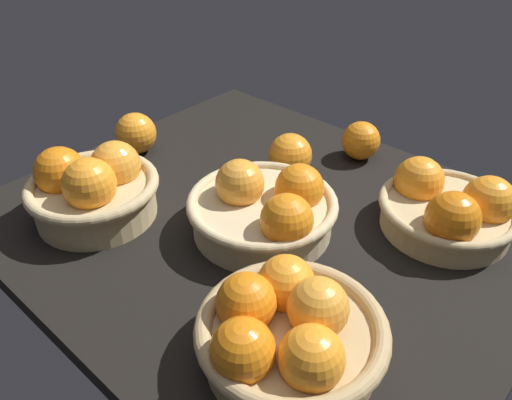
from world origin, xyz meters
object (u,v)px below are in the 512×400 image
Objects in this scene: basket_far_left at (287,331)px; loose_orange_front_gap at (136,133)px; loose_orange_back_gap at (361,141)px; loose_orange_side_gap at (290,155)px; basket_near_left at (449,208)px; basket_far_right at (93,188)px; basket_center at (266,208)px.

loose_orange_front_gap is at bearing -19.50° from basket_far_left.
loose_orange_side_gap is (6.26, 14.15, 0.34)cm from loose_orange_back_gap.
basket_near_left is at bearing -163.13° from loose_orange_front_gap.
loose_orange_back_gap is at bearing -115.94° from basket_far_right.
basket_far_left is 3.05× the size of loose_orange_back_gap.
basket_center is at bearing 42.71° from basket_near_left.
basket_far_right is 41.85cm from basket_far_left.
loose_orange_front_gap is 1.09× the size of loose_orange_back_gap.
basket_near_left is at bearing -94.61° from basket_far_left.
basket_far_right is (23.68, 15.57, 0.85)cm from basket_center.
basket_near_left is (-44.77, -35.03, -1.19)cm from basket_far_right.
basket_center is 29.95cm from loose_orange_back_gap.
basket_near_left is at bearing -172.68° from loose_orange_side_gap.
basket_far_left is 36.60cm from basket_near_left.
basket_far_right is 0.94× the size of basket_far_left.
basket_far_left is 2.80× the size of loose_orange_side_gap.
basket_far_left is at bearing 178.03° from basket_far_right.
basket_center is at bearing 176.56° from loose_orange_front_gap.
basket_far_right is at bearing 63.16° from loose_orange_side_gap.
loose_orange_front_gap reaches higher than loose_orange_back_gap.
loose_orange_side_gap is at bearing -51.59° from basket_far_left.
basket_center is 24.87cm from basket_far_left.
basket_far_left is at bearing 160.50° from loose_orange_front_gap.
basket_far_right is at bearing 124.79° from loose_orange_front_gap.
basket_far_right reaches higher than loose_orange_front_gap.
basket_center is 2.91× the size of loose_orange_side_gap.
loose_orange_back_gap is at bearing -24.74° from basket_near_left.
loose_orange_front_gap and loose_orange_side_gap have the same top height.
basket_far_right is at bearing 64.06° from loose_orange_back_gap.
loose_orange_front_gap is at bearing 16.87° from basket_near_left.
loose_orange_side_gap is (-15.85, -31.32, -1.13)cm from basket_far_right.
basket_far_left is at bearing 85.39° from basket_near_left.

